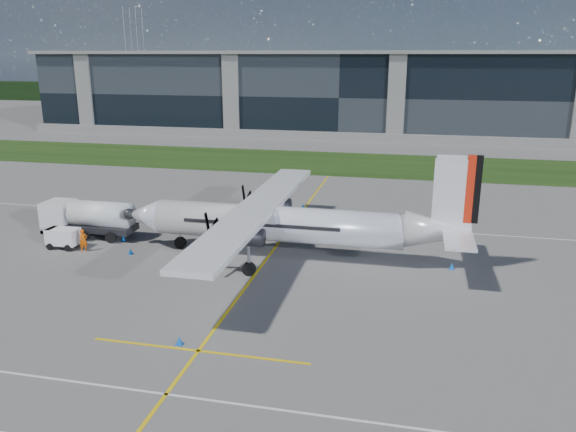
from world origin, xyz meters
name	(u,v)px	position (x,y,z in m)	size (l,w,h in m)	color
ground	(307,173)	(0.00, 40.00, 0.00)	(400.00, 400.00, 0.00)	#575452
grass_strip	(317,162)	(0.00, 48.00, 0.02)	(400.00, 18.00, 0.04)	#19320D
terminal_building	(346,94)	(0.00, 80.00, 7.50)	(120.00, 20.00, 15.00)	black
tree_line	(370,96)	(0.00, 140.00, 3.00)	(400.00, 6.00, 6.00)	black
pylon_west	(135,54)	(-80.00, 150.00, 15.00)	(9.00, 4.60, 30.00)	gray
yellow_taxiway_centerline	(273,251)	(3.00, 10.00, 0.01)	(0.20, 70.00, 0.01)	yellow
turboprop_aircraft	(290,204)	(4.62, 8.94, 4.19)	(26.94, 27.94, 8.38)	white
fuel_tanker_truck	(83,218)	(-13.69, 10.16, 1.57)	(8.36, 2.72, 3.13)	silver
baggage_tug	(63,238)	(-13.55, 7.05, 0.79)	(2.64, 1.58, 1.58)	white
ground_crew_person	(83,239)	(-11.51, 6.64, 1.03)	(0.84, 0.60, 2.05)	#F25907
safety_cone_fwd	(123,238)	(-9.76, 9.65, 0.25)	(0.36, 0.36, 0.50)	#0A57B8
safety_cone_stbdwing	(303,206)	(2.85, 23.03, 0.25)	(0.36, 0.36, 0.50)	#0A57B8
safety_cone_portwing	(179,340)	(1.76, -5.56, 0.25)	(0.36, 0.36, 0.50)	#0A57B8
safety_cone_tail	(452,266)	(16.60, 8.98, 0.25)	(0.36, 0.36, 0.50)	#0A57B8
safety_cone_nose_port	(130,251)	(-7.61, 6.82, 0.25)	(0.36, 0.36, 0.50)	#0A57B8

